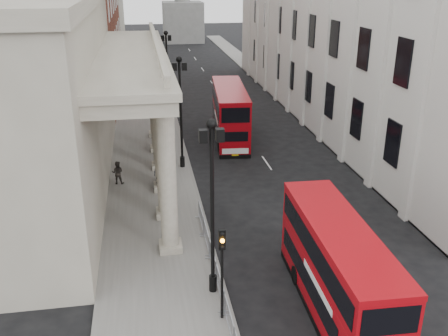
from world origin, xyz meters
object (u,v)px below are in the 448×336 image
(lamp_post_mid, at_px, (181,105))
(pedestrian_a, at_px, (161,178))
(traffic_light, at_px, (222,258))
(lamp_post_north, at_px, (167,66))
(bus_far, at_px, (230,112))
(pedestrian_b, at_px, (118,173))
(bus_near, at_px, (337,269))
(lamp_post_south, at_px, (212,197))
(pedestrian_c, at_px, (160,171))

(lamp_post_mid, bearing_deg, pedestrian_a, -112.77)
(traffic_light, relative_size, pedestrian_a, 2.34)
(lamp_post_north, height_order, bus_far, lamp_post_north)
(pedestrian_b, bearing_deg, pedestrian_a, 158.44)
(pedestrian_a, bearing_deg, bus_far, 64.17)
(lamp_post_north, relative_size, bus_near, 0.85)
(lamp_post_south, bearing_deg, lamp_post_north, 90.00)
(lamp_post_mid, xyz_separation_m, pedestrian_a, (-1.79, -4.27, -3.87))
(traffic_light, xyz_separation_m, pedestrian_a, (-1.89, 13.74, -2.07))
(lamp_post_south, relative_size, pedestrian_a, 4.52)
(bus_near, distance_m, pedestrian_a, 15.59)
(bus_near, xyz_separation_m, bus_far, (-0.22, 24.78, 0.20))
(lamp_post_mid, height_order, pedestrian_a, lamp_post_mid)
(lamp_post_mid, relative_size, bus_near, 0.85)
(bus_near, xyz_separation_m, pedestrian_c, (-6.87, 15.54, -1.24))
(lamp_post_mid, distance_m, bus_near, 19.12)
(lamp_post_south, height_order, traffic_light, lamp_post_south)
(pedestrian_b, bearing_deg, bus_near, 131.49)
(bus_far, bearing_deg, lamp_post_south, -96.73)
(bus_near, bearing_deg, lamp_post_mid, 107.19)
(traffic_light, bearing_deg, lamp_post_south, 92.84)
(traffic_light, relative_size, bus_near, 0.44)
(lamp_post_mid, distance_m, bus_far, 8.50)
(lamp_post_south, distance_m, pedestrian_b, 14.85)
(bus_near, bearing_deg, pedestrian_c, 115.60)
(lamp_post_mid, xyz_separation_m, traffic_light, (0.10, -18.02, -1.80))
(lamp_post_mid, height_order, traffic_light, lamp_post_mid)
(traffic_light, xyz_separation_m, pedestrian_b, (-4.83, 15.52, -2.16))
(lamp_post_north, height_order, pedestrian_a, lamp_post_north)
(pedestrian_a, xyz_separation_m, pedestrian_b, (-2.94, 1.78, -0.09))
(lamp_post_mid, bearing_deg, lamp_post_north, 90.00)
(lamp_post_mid, distance_m, traffic_light, 18.11)
(lamp_post_north, bearing_deg, lamp_post_south, -90.00)
(pedestrian_b, height_order, pedestrian_c, pedestrian_c)
(lamp_post_south, distance_m, pedestrian_a, 12.48)
(lamp_post_mid, distance_m, pedestrian_b, 6.65)
(lamp_post_mid, xyz_separation_m, pedestrian_c, (-1.83, -2.70, -3.96))
(lamp_post_mid, relative_size, pedestrian_c, 4.98)
(lamp_post_south, relative_size, traffic_light, 1.93)
(bus_near, bearing_deg, bus_far, 92.25)
(lamp_post_south, distance_m, lamp_post_north, 32.00)
(pedestrian_c, bearing_deg, pedestrian_a, -95.88)
(pedestrian_a, bearing_deg, pedestrian_c, 96.98)
(bus_far, bearing_deg, traffic_light, -95.54)
(bus_near, height_order, pedestrian_b, bus_near)
(bus_far, bearing_deg, pedestrian_a, -116.12)
(lamp_post_north, bearing_deg, bus_near, -81.63)
(bus_far, bearing_deg, bus_near, -84.15)
(lamp_post_mid, height_order, pedestrian_b, lamp_post_mid)
(pedestrian_a, xyz_separation_m, pedestrian_c, (-0.04, 1.57, -0.08))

